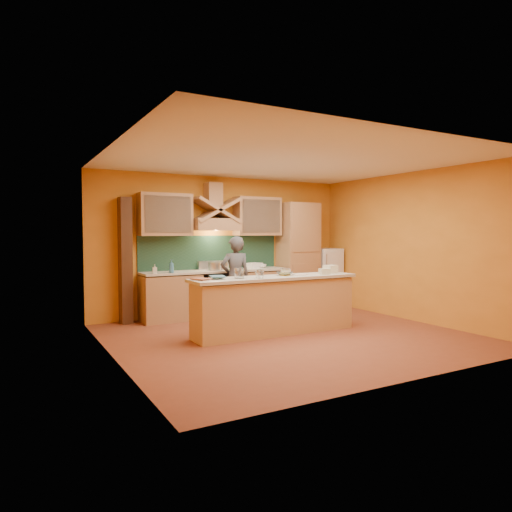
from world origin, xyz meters
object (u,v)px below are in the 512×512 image
person (235,278)px  mixing_bowl (285,274)px  kitchen_scale (286,272)px  fridge (325,277)px  stove (217,293)px

person → mixing_bowl: (0.27, -1.32, 0.18)m
person → kitchen_scale: bearing=112.2°
fridge → person: bearing=-168.4°
person → kitchen_scale: size_ratio=13.49×
fridge → mixing_bowl: 2.95m
fridge → person: size_ratio=0.82×
stove → fridge: bearing=0.0°
kitchen_scale → mixing_bowl: size_ratio=0.46×
stove → mixing_bowl: bearing=-77.1°
stove → fridge: (2.70, 0.00, 0.20)m
fridge → person: (-2.55, -0.52, 0.15)m
stove → fridge: fridge is taller
stove → kitchen_scale: size_ratio=7.63×
fridge → person: 2.60m
stove → fridge: 2.71m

